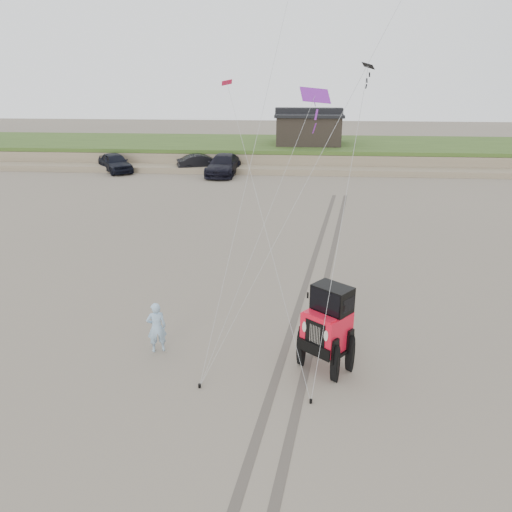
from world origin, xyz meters
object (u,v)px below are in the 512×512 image
object	(u,v)px
truck_a	(115,162)
jeep	(326,337)
truck_b	(203,163)
man	(157,327)
truck_c	(223,165)
cabin	(308,128)

from	to	relation	value
truck_a	jeep	xyz separation A→B (m)	(16.82, -29.75, 0.23)
truck_b	truck_a	bearing A→B (deg)	77.57
man	truck_c	bearing A→B (deg)	-107.72
truck_a	man	bearing A→B (deg)	-106.04
truck_b	jeep	size ratio (longest dim) A/B	0.79
man	jeep	bearing A→B (deg)	151.99
cabin	man	bearing A→B (deg)	-98.47
truck_b	jeep	world-z (taller)	jeep
cabin	truck_c	xyz separation A→B (m)	(-7.28, -7.30, -2.39)
cabin	man	size ratio (longest dim) A/B	3.82
man	truck_a	bearing A→B (deg)	-89.92
truck_a	truck_b	distance (m)	7.64
jeep	cabin	bearing A→B (deg)	129.14
jeep	man	distance (m)	5.27
truck_a	truck_c	world-z (taller)	truck_c
truck_a	jeep	distance (m)	34.18
truck_b	jeep	distance (m)	32.10
truck_a	man	world-z (taller)	man
truck_c	jeep	xyz separation A→B (m)	(7.17, -29.20, 0.21)
cabin	truck_a	distance (m)	18.38
cabin	truck_c	world-z (taller)	cabin
truck_a	truck_b	xyz separation A→B (m)	(7.57, 0.98, -0.09)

